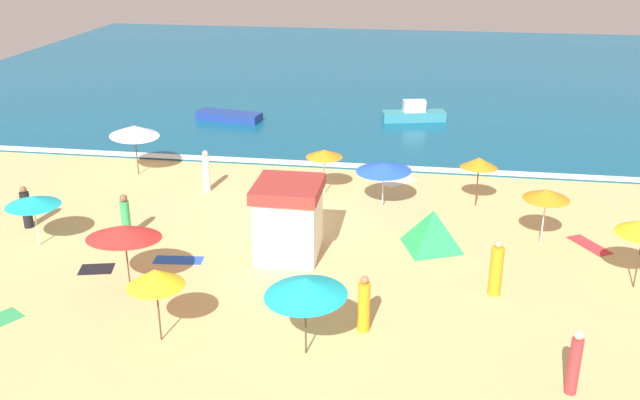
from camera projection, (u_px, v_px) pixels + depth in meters
The scene contains 26 objects.
ground_plane at pixel (296, 218), 27.61m from camera, with size 60.00×60.00×0.00m, color #D8B775.
ocean_water at pixel (364, 73), 53.26m from camera, with size 60.00×44.00×0.10m, color #0F567A.
wave_breaker_foam at pixel (321, 164), 33.34m from camera, with size 57.00×0.70×0.01m, color white.
lifeguard_cabana at pixel (288, 219), 24.12m from camera, with size 2.24×2.44×2.67m.
beach_umbrella_1 at pixel (384, 167), 28.11m from camera, with size 3.05×3.05×1.90m.
beach_umbrella_2 at pixel (155, 278), 18.92m from camera, with size 2.09×2.09×2.21m.
beach_umbrella_3 at pixel (324, 154), 29.39m from camera, with size 2.15×2.15×1.95m.
beach_umbrella_4 at pixel (479, 163), 28.08m from camera, with size 1.68×1.69×2.11m.
beach_umbrella_5 at pixel (124, 232), 21.50m from camera, with size 2.74×2.76×2.36m.
beach_umbrella_6 at pixel (305, 287), 18.30m from camera, with size 3.10×3.09×2.33m.
beach_umbrella_7 at pixel (33, 201), 24.69m from camera, with size 2.49×2.49×1.90m.
beach_umbrella_8 at pixel (547, 194), 24.62m from camera, with size 2.20×2.20×2.16m.
beach_umbrella_9 at pixel (134, 131), 31.56m from camera, with size 3.01×3.00×2.39m.
beach_tent at pixel (433, 229), 24.94m from camera, with size 2.44×2.52×1.42m.
beachgoer_1 at pixel (206, 172), 29.97m from camera, with size 0.35×0.35×1.84m.
beachgoer_2 at pixel (126, 217), 25.67m from camera, with size 0.46×0.46×1.68m.
beachgoer_3 at pixel (575, 363), 17.14m from camera, with size 0.41×0.41×1.80m.
beachgoer_4 at pixel (496, 270), 21.73m from camera, with size 0.56×0.56×1.84m.
beachgoer_5 at pixel (364, 305), 19.80m from camera, with size 0.40×0.40×1.74m.
beachgoer_6 at pixel (26, 208), 26.52m from camera, with size 0.39×0.39×1.65m.
beach_towel_0 at pixel (398, 181), 31.43m from camera, with size 1.79×1.77×0.01m.
beach_towel_1 at pixel (589, 245), 25.30m from camera, with size 1.45×1.85×0.01m.
beach_towel_2 at pixel (96, 269), 23.58m from camera, with size 1.27×1.04×0.01m.
beach_towel_3 at pixel (178, 260), 24.20m from camera, with size 1.73×0.80×0.01m.
small_boat_0 at pixel (414, 114), 40.33m from camera, with size 3.73×1.83×1.20m.
small_boat_1 at pixel (229, 116), 40.47m from camera, with size 3.92×1.81×0.48m.
Camera 1 is at (4.79, -24.90, 10.97)m, focal length 39.46 mm.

